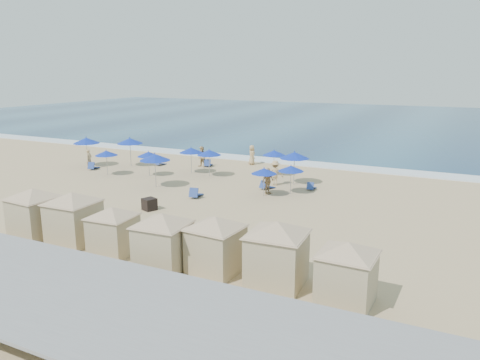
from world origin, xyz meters
The scene contains 34 objects.
ground centered at (0.00, 0.00, 0.00)m, with size 160.00×160.00×0.00m, color tan.
ocean centered at (0.00, 55.00, 0.03)m, with size 160.00×80.00×0.06m, color navy.
surf_line centered at (0.00, 15.50, 0.04)m, with size 160.00×2.50×0.08m, color white.
seawall centered at (0.00, -13.50, 0.65)m, with size 160.00×6.10×1.22m.
trash_bin centered at (-0.64, -2.88, 0.37)m, with size 0.75×0.75×0.75m, color black.
cabana_0 centered at (-3.02, -9.39, 1.65)m, with size 4.58×4.58×2.88m.
cabana_1 centered at (-0.54, -9.15, 1.67)m, with size 4.64×4.64×2.91m.
cabana_2 centered at (2.23, -9.41, 1.46)m, with size 4.05×4.05×2.54m.
cabana_3 centered at (5.36, -9.78, 1.60)m, with size 4.45×4.45×2.80m.
cabana_4 centered at (7.59, -9.05, 1.58)m, with size 4.39×4.39×2.76m.
cabana_5 centered at (10.40, -9.01, 1.70)m, with size 4.72×4.72×2.96m.
cabana_6 centered at (13.32, -9.34, 1.54)m, with size 4.27×4.27×2.68m.
umbrella_0 centered at (-14.00, 5.69, 2.36)m, with size 2.39×2.39×2.72m.
umbrella_1 centered at (-9.86, 3.63, 1.86)m, with size 1.89×1.89×2.15m.
umbrella_2 centered at (-10.51, 7.45, 2.32)m, with size 2.35×2.35×2.68m.
umbrella_3 centered at (-6.57, 4.94, 1.83)m, with size 1.85×1.85×2.11m.
umbrella_4 centered at (-4.02, 7.41, 1.97)m, with size 1.99×1.99×2.27m.
umbrella_5 centered at (-2.02, 7.00, 2.00)m, with size 2.02×2.02×2.30m.
umbrella_6 centered at (-3.80, 2.10, 2.27)m, with size 2.30×2.30×2.62m.
umbrella_7 centered at (2.59, 9.67, 1.90)m, with size 1.93×1.93×2.20m.
umbrella_8 centered at (4.45, 3.33, 1.78)m, with size 1.80×1.80×2.05m.
umbrella_9 centered at (5.13, 7.51, 2.26)m, with size 2.29×2.29×2.60m.
umbrella_10 centered at (5.87, 4.78, 1.82)m, with size 1.85×1.85×2.10m.
beach_chair_0 centered at (-12.59, 4.83, 0.25)m, with size 0.95×1.42×0.72m.
beach_chair_1 centered at (-8.39, 8.93, 0.22)m, with size 0.60×1.18×0.63m.
beach_chair_2 centered at (-4.16, 10.46, 0.25)m, with size 0.98×1.43×0.72m.
beach_chair_3 centered at (0.39, 0.91, 0.26)m, with size 0.89×1.48×0.76m.
beach_chair_4 centered at (3.83, 5.19, 0.23)m, with size 0.96×1.34×0.68m.
beach_chair_5 centered at (6.86, 6.47, 0.22)m, with size 0.58×1.17×0.63m.
beachgoer_0 centered at (-13.17, 5.02, 0.86)m, with size 0.63×0.41×1.72m, color tan.
beachgoer_1 centered at (-4.50, 9.99, 0.94)m, with size 0.91×0.71×1.88m, color tan.
beachgoer_2 centered at (4.46, 3.99, 0.93)m, with size 1.09×0.45×1.86m, color tan.
beachgoer_3 centered at (3.95, 6.61, 0.95)m, with size 1.22×0.70×1.89m, color tan.
beachgoer_4 centered at (-0.98, 13.00, 0.91)m, with size 0.88×0.58×1.81m, color tan.
Camera 1 is at (16.91, -25.51, 8.57)m, focal length 35.00 mm.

